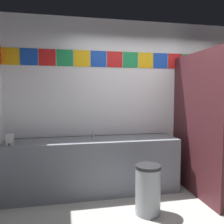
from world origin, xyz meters
The scene contains 7 objects.
wall_back centered at (0.00, 1.48, 1.38)m, with size 4.58×0.09×2.75m.
vanity_counter centered at (-0.94, 1.14, 0.42)m, with size 2.61×0.60×0.84m.
faucet_center centered at (-0.94, 1.23, 0.89)m, with size 0.04×0.10×0.14m.
soap_dispenser centered at (-2.09, 0.96, 0.91)m, with size 0.09×0.09×0.16m.
stall_divider centered at (0.73, 0.54, 1.07)m, with size 0.92×1.32×2.14m.
toilet centered at (1.06, 1.01, 0.30)m, with size 0.39×0.49×0.74m.
trash_bin centered at (-0.34, 0.36, 0.32)m, with size 0.33×0.33×0.63m.
Camera 1 is at (-1.35, -2.33, 1.54)m, focal length 36.90 mm.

